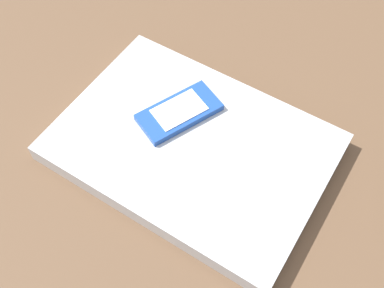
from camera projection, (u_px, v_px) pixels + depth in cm
name	position (u px, v px, depth cm)	size (l,w,h in cm)	color
desk_surface	(245.00, 178.00, 59.15)	(120.00, 80.00, 3.00)	brown
laptop_closed	(192.00, 147.00, 58.40)	(32.91, 23.18, 2.56)	#B7BABC
cell_phone_on_laptop	(179.00, 112.00, 59.22)	(9.92, 11.49, 1.07)	#1E479E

